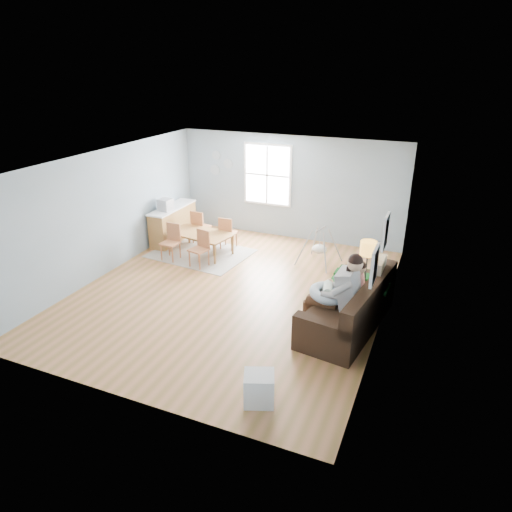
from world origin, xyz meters
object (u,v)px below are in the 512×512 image
at_px(floor_lamp, 368,254).
at_px(chair_se, 201,246).
at_px(storage_cube, 258,388).
at_px(chair_sw, 172,240).
at_px(chair_nw, 199,225).
at_px(sofa, 351,311).
at_px(monitor, 165,205).
at_px(chair_ne, 227,231).
at_px(toddler, 353,280).
at_px(counter, 173,224).
at_px(dining_table, 200,243).
at_px(baby_swing, 319,249).
at_px(father, 338,291).

xyz_separation_m(floor_lamp, chair_se, (-3.87, 0.74, -0.72)).
height_order(storage_cube, chair_sw, chair_sw).
xyz_separation_m(chair_sw, chair_nw, (0.12, 1.12, 0.01)).
distance_m(sofa, monitor, 5.68).
distance_m(sofa, chair_ne, 4.40).
distance_m(toddler, storage_cube, 2.82).
distance_m(chair_se, counter, 1.85).
distance_m(chair_sw, counter, 1.22).
distance_m(storage_cube, chair_se, 4.83).
bearing_deg(monitor, chair_sw, -50.25).
relative_size(storage_cube, dining_table, 0.34).
relative_size(sofa, chair_se, 2.90).
xyz_separation_m(storage_cube, dining_table, (-3.36, 4.38, 0.04)).
distance_m(chair_sw, baby_swing, 3.49).
xyz_separation_m(toddler, chair_se, (-3.71, 1.10, -0.33)).
bearing_deg(sofa, chair_nw, 150.35).
xyz_separation_m(chair_sw, monitor, (-0.61, 0.74, 0.58)).
relative_size(floor_lamp, chair_nw, 1.63).
distance_m(dining_table, chair_nw, 0.73).
bearing_deg(baby_swing, chair_nw, 178.72).
bearing_deg(floor_lamp, chair_sw, 170.00).
bearing_deg(toddler, counter, 156.58).
xyz_separation_m(storage_cube, counter, (-4.46, 4.91, 0.24)).
xyz_separation_m(sofa, chair_ne, (-3.64, 2.46, 0.14)).
distance_m(sofa, chair_sw, 4.81).
bearing_deg(father, toddler, 75.51).
bearing_deg(chair_sw, monitor, 129.75).
xyz_separation_m(father, floor_lamp, (0.30, 0.91, 0.37)).
relative_size(dining_table, chair_nw, 1.74).
bearing_deg(chair_sw, dining_table, 47.69).
distance_m(chair_sw, chair_ne, 1.41).
bearing_deg(monitor, floor_lamp, -16.44).
height_order(dining_table, chair_ne, chair_ne).
bearing_deg(storage_cube, baby_swing, 95.89).
distance_m(floor_lamp, baby_swing, 2.46).
xyz_separation_m(chair_se, chair_nw, (-0.71, 1.21, 0.02)).
bearing_deg(chair_se, chair_nw, 120.47).
xyz_separation_m(floor_lamp, chair_ne, (-3.75, 1.87, -0.73)).
xyz_separation_m(father, dining_table, (-3.92, 2.25, -0.56)).
distance_m(dining_table, monitor, 1.37).
height_order(father, dining_table, father).
distance_m(toddler, chair_ne, 4.24).
distance_m(floor_lamp, monitor, 5.54).
xyz_separation_m(father, baby_swing, (-1.07, 2.78, -0.44)).
bearing_deg(chair_nw, father, -33.75).
bearing_deg(storage_cube, floor_lamp, 74.10).
distance_m(sofa, father, 0.61).
relative_size(storage_cube, baby_swing, 0.52).
height_order(chair_sw, counter, counter).
bearing_deg(counter, sofa, -25.38).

